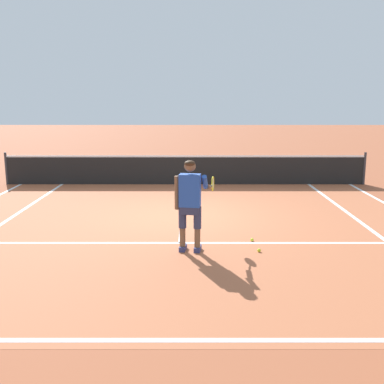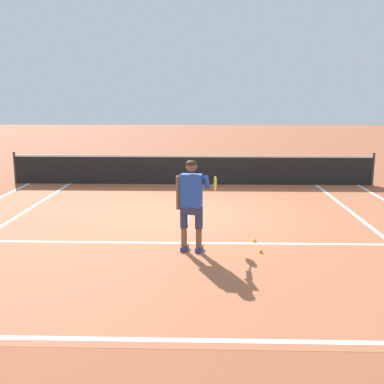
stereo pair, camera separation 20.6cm
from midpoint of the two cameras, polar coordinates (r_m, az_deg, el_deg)
ground_plane at (r=11.28m, az=-0.07°, el=-2.92°), size 80.00×80.00×0.00m
court_inner_surface at (r=10.44m, az=-0.22°, el=-4.09°), size 10.98×10.55×0.00m
line_baseline at (r=5.72m, az=-1.92°, el=-17.80°), size 10.98×0.10×0.01m
line_service at (r=9.17m, az=-0.48°, el=-6.30°), size 8.23×0.10×0.01m
line_centre_service at (r=12.25m, az=0.06°, el=-1.74°), size 0.10×6.40×0.01m
line_singles_left at (r=11.34m, az=-21.53°, el=-3.64°), size 0.10×10.15×0.01m
line_singles_right at (r=11.10m, az=21.59°, el=-3.96°), size 0.10×10.15×0.01m
tennis_net at (r=15.30m, az=0.39°, el=2.80°), size 11.96×0.08×1.07m
tennis_player at (r=8.45m, az=0.71°, el=-0.91°), size 0.77×1.08×1.71m
tennis_ball_near_feet at (r=9.32m, az=8.36°, el=-5.93°), size 0.07×0.07×0.07m
tennis_ball_by_baseline at (r=8.71m, az=9.16°, el=-7.20°), size 0.07×0.07×0.07m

